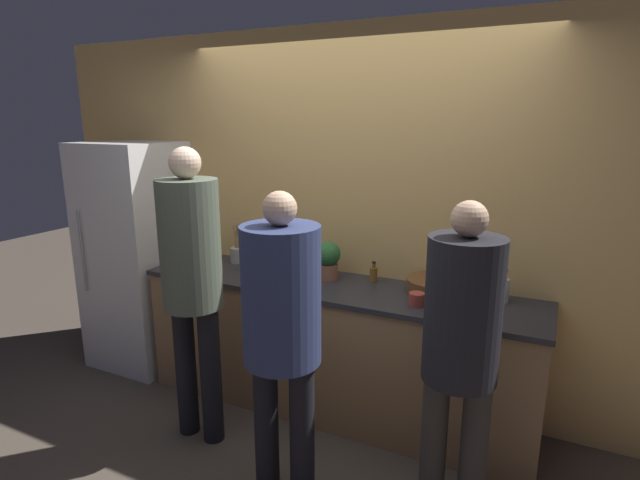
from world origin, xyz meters
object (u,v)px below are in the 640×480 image
at_px(potted_plant, 328,259).
at_px(refrigerator, 137,256).
at_px(person_right, 461,341).
at_px(utensil_crock, 238,254).
at_px(person_center, 282,320).
at_px(fruit_bowl, 436,286).
at_px(bottle_red, 250,262).
at_px(person_left, 192,271).
at_px(cup_red, 417,299).
at_px(bottle_amber, 374,274).
at_px(bottle_clear, 503,289).

bearing_deg(potted_plant, refrigerator, -175.61).
height_order(person_right, utensil_crock, person_right).
xyz_separation_m(person_center, fruit_bowl, (0.53, 1.03, -0.06)).
distance_m(person_right, bottle_red, 1.72).
bearing_deg(person_center, refrigerator, 155.15).
relative_size(person_left, cup_red, 19.37).
bearing_deg(potted_plant, utensil_crock, 175.80).
xyz_separation_m(bottle_red, potted_plant, (0.56, 0.13, 0.06)).
relative_size(fruit_bowl, utensil_crock, 1.23).
distance_m(person_left, person_right, 1.59).
distance_m(utensil_crock, cup_red, 1.51).
distance_m(person_center, cup_red, 0.90).
bearing_deg(person_left, fruit_bowl, 32.05).
bearing_deg(bottle_amber, person_left, -135.35).
distance_m(person_center, utensil_crock, 1.45).
bearing_deg(bottle_amber, person_center, -95.24).
bearing_deg(refrigerator, person_right, -13.34).
bearing_deg(utensil_crock, person_left, -72.96).
distance_m(person_center, bottle_red, 1.15).
height_order(bottle_amber, cup_red, bottle_amber).
xyz_separation_m(person_left, bottle_clear, (1.68, 0.81, -0.11)).
bearing_deg(bottle_amber, fruit_bowl, -4.97).
relative_size(utensil_crock, cup_red, 3.14).
bearing_deg(refrigerator, person_left, -29.76).
xyz_separation_m(fruit_bowl, cup_red, (-0.05, -0.27, -0.01)).
xyz_separation_m(person_center, potted_plant, (-0.21, 0.99, 0.04)).
height_order(person_center, bottle_amber, person_center).
distance_m(person_center, potted_plant, 1.01).
distance_m(person_right, bottle_amber, 1.12).
bearing_deg(person_right, bottle_clear, 83.16).
distance_m(bottle_amber, cup_red, 0.49).
relative_size(bottle_clear, cup_red, 2.20).
bearing_deg(cup_red, bottle_red, 175.03).
bearing_deg(bottle_clear, fruit_bowl, -178.37).
height_order(refrigerator, bottle_amber, refrigerator).
bearing_deg(potted_plant, fruit_bowl, 2.78).
xyz_separation_m(utensil_crock, bottle_clear, (1.93, -0.01, 0.02)).
xyz_separation_m(bottle_amber, bottle_clear, (0.83, -0.03, 0.03)).
xyz_separation_m(bottle_clear, potted_plant, (-1.14, -0.05, 0.06)).
bearing_deg(potted_plant, person_center, -78.11).
height_order(refrigerator, person_center, refrigerator).
relative_size(person_right, utensil_crock, 5.51).
distance_m(fruit_bowl, bottle_amber, 0.43).
relative_size(utensil_crock, potted_plant, 1.14).
relative_size(refrigerator, bottle_red, 8.56).
relative_size(person_center, bottle_clear, 7.96).
bearing_deg(potted_plant, bottle_clear, 2.37).
bearing_deg(bottle_clear, bottle_amber, 178.22).
height_order(bottle_red, cup_red, bottle_red).
bearing_deg(person_right, bottle_red, 158.21).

